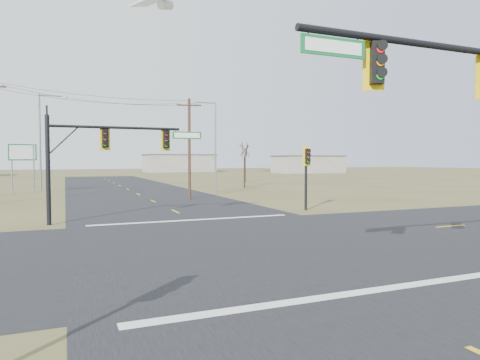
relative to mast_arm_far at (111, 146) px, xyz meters
name	(u,v)px	position (x,y,z in m)	size (l,w,h in m)	color
ground	(243,243)	(4.53, -8.79, -4.37)	(320.00, 320.00, 0.00)	brown
road_ew	(243,243)	(4.53, -8.79, -4.36)	(160.00, 14.00, 0.02)	black
road_ns	(243,243)	(4.53, -8.79, -4.36)	(14.00, 160.00, 0.02)	black
stop_bar_near	(352,293)	(4.53, -16.29, -4.34)	(12.00, 0.40, 0.01)	silver
stop_bar_far	(194,220)	(4.53, -1.29, -4.34)	(12.00, 0.40, 0.01)	silver
mast_arm_far	(111,146)	(0.00, 0.00, 0.00)	(8.82, 0.48, 6.01)	black
pedestal_signal_ne	(307,164)	(13.33, 0.56, -1.08)	(0.65, 0.56, 4.53)	black
utility_pole_near	(189,147)	(8.05, 12.28, 0.38)	(2.21, 0.53, 9.11)	#402A1B
highway_sign	(23,158)	(-6.61, 25.69, -0.59)	(2.70, 0.92, 5.26)	slate
streetlight_a	(213,141)	(12.57, 18.78, 1.20)	(2.78, 0.40, 9.93)	slate
streetlight_c	(42,136)	(-4.82, 29.31, 1.95)	(3.15, 0.45, 11.24)	slate
bare_tree_c	(244,149)	(19.02, 25.35, 0.58)	(3.47, 3.47, 6.31)	black
bare_tree_d	(245,149)	(24.34, 37.67, 1.01)	(2.91, 2.91, 6.68)	black
warehouse_mid	(179,164)	(29.53, 101.21, -1.87)	(20.00, 12.00, 5.00)	#9E998C
warehouse_right	(308,165)	(59.53, 76.21, -2.12)	(18.00, 10.00, 4.50)	#9E998C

